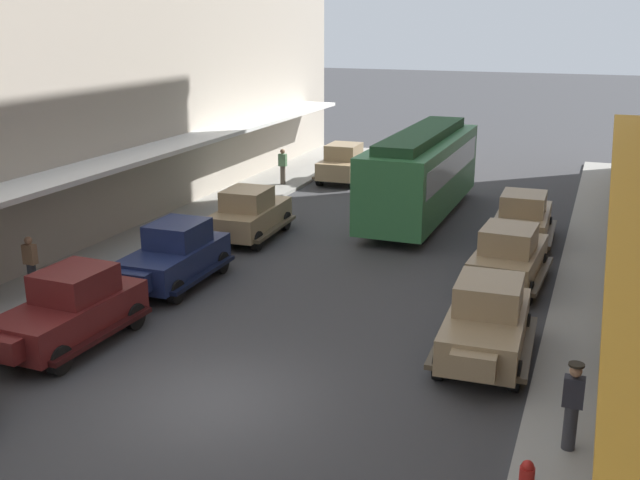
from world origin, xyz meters
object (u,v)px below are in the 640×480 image
streetcar (421,170)px  pedestrian_1 (283,166)px  parked_car_0 (250,212)px  parked_car_1 (345,162)px  pedestrian_0 (31,264)px  pedestrian_2 (572,405)px  parked_car_7 (509,255)px  parked_car_3 (71,307)px  parked_car_5 (523,217)px  parked_car_6 (486,320)px  parked_car_2 (175,253)px

streetcar → pedestrian_1: (-7.26, 3.12, -0.91)m
parked_car_0 → parked_car_1: 10.33m
pedestrian_0 → pedestrian_2: 14.82m
parked_car_0 → parked_car_1: bearing=90.2°
parked_car_7 → parked_car_0: bearing=169.4°
parked_car_3 → parked_car_5: (9.10, 12.51, 0.00)m
parked_car_3 → parked_car_6: size_ratio=1.00×
parked_car_0 → parked_car_1: size_ratio=1.01×
parked_car_3 → pedestrian_0: parked_car_3 is taller
parked_car_7 → parked_car_5: bearing=91.4°
parked_car_5 → parked_car_2: bearing=-138.8°
parked_car_3 → pedestrian_2: parked_car_3 is taller
parked_car_1 → pedestrian_2: (11.51, -20.77, 0.07)m
parked_car_1 → pedestrian_1: size_ratio=2.62×
streetcar → parked_car_5: bearing=-27.0°
parked_car_7 → pedestrian_0: (-12.30, -5.82, 0.05)m
pedestrian_0 → parked_car_3: bearing=-34.9°
parked_car_0 → streetcar: bearing=44.7°
parked_car_7 → pedestrian_1: size_ratio=2.63×
parked_car_2 → pedestrian_1: parked_car_2 is taller
parked_car_2 → streetcar: bearing=64.0°
parked_car_7 → streetcar: (-4.26, 6.66, 0.96)m
pedestrian_2 → parked_car_2: bearing=155.0°
parked_car_3 → pedestrian_1: (-2.31, 17.74, 0.05)m
pedestrian_1 → pedestrian_2: size_ratio=0.98×
parked_car_6 → pedestrian_1: parked_car_6 is taller
parked_car_5 → parked_car_7: 4.54m
parked_car_3 → parked_car_5: 15.47m
parked_car_2 → parked_car_6: size_ratio=0.99×
parked_car_6 → pedestrian_2: bearing=-59.8°
parked_car_3 → pedestrian_2: size_ratio=2.57×
pedestrian_1 → pedestrian_2: 23.05m
parked_car_1 → parked_car_3: same height
parked_car_6 → parked_car_0: bearing=143.7°
pedestrian_0 → pedestrian_2: (14.54, -2.89, 0.02)m
parked_car_0 → parked_car_3: 9.70m
parked_car_3 → parked_car_7: 12.18m
streetcar → pedestrian_0: bearing=-122.8°
pedestrian_1 → parked_car_2: bearing=-79.8°
parked_car_6 → pedestrian_1: (-11.70, 14.95, 0.05)m
pedestrian_0 → parked_car_2: bearing=37.8°
pedestrian_2 → parked_car_6: bearing=120.2°
parked_car_7 → pedestrian_0: size_ratio=2.63×
parked_car_6 → parked_car_7: size_ratio=1.00×
parked_car_1 → pedestrian_0: parked_car_1 is taller
streetcar → parked_car_7: bearing=-57.4°
parked_car_3 → pedestrian_2: bearing=-3.7°
parked_car_0 → streetcar: (4.98, 4.92, 0.96)m
parked_car_2 → pedestrian_1: bearing=100.2°
parked_car_1 → pedestrian_1: parked_car_1 is taller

